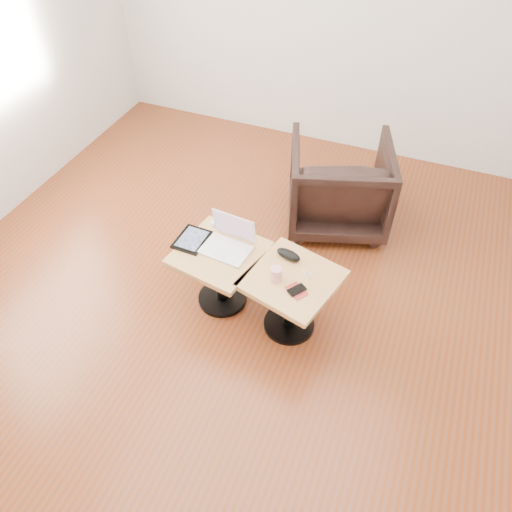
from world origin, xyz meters
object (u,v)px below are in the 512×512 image
at_px(laptop, 229,242).
at_px(armchair, 339,185).
at_px(side_table_left, 220,264).
at_px(striped_cup, 276,274).
at_px(side_table_right, 291,290).

bearing_deg(laptop, armchair, 72.53).
distance_m(side_table_left, armchair, 1.19).
bearing_deg(striped_cup, side_table_left, 167.61).
relative_size(laptop, armchair, 0.42).
relative_size(side_table_right, laptop, 1.96).
relative_size(laptop, striped_cup, 3.60).
bearing_deg(side_table_left, laptop, 64.54).
height_order(laptop, striped_cup, laptop).
relative_size(side_table_left, striped_cup, 6.65).
bearing_deg(side_table_left, armchair, 75.87).
xyz_separation_m(laptop, armchair, (0.44, 1.04, -0.16)).
height_order(side_table_right, laptop, laptop).
height_order(laptop, armchair, armchair).
relative_size(side_table_left, side_table_right, 0.94).
bearing_deg(striped_cup, armchair, 86.36).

